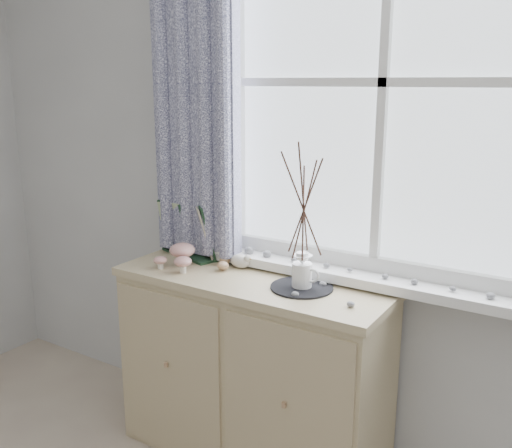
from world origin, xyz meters
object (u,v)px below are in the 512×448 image
Objects in this scene: twig_pitcher at (303,204)px; sideboard at (252,369)px; toadstool_cluster at (180,254)px; botanical_book at (185,230)px.

sideboard is at bearing 163.43° from twig_pitcher.
sideboard is 0.60m from toadstool_cluster.
toadstool_cluster is (-0.34, -0.06, 0.49)m from sideboard.
botanical_book is at bearing 121.24° from toadstool_cluster.
botanical_book is 0.69m from twig_pitcher.
botanical_book is 0.17m from toadstool_cluster.
sideboard is 0.81m from twig_pitcher.
twig_pitcher is at bearing 10.42° from botanical_book.
botanical_book is at bearing 169.76° from sideboard.
sideboard is 3.15× the size of botanical_book.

